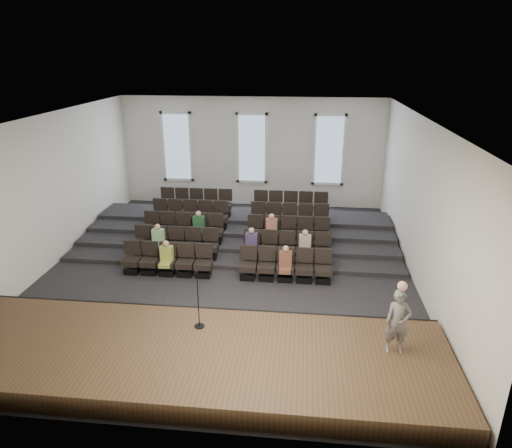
{
  "coord_description": "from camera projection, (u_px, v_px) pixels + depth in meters",
  "views": [
    {
      "loc": [
        2.37,
        -13.64,
        6.88
      ],
      "look_at": [
        0.87,
        0.5,
        1.47
      ],
      "focal_mm": 32.0,
      "sensor_mm": 36.0,
      "label": 1
    }
  ],
  "objects": [
    {
      "name": "ground",
      "position": [
        229.0,
        269.0,
        15.36
      ],
      "size": [
        14.0,
        14.0,
        0.0
      ],
      "primitive_type": "plane",
      "color": "black",
      "rests_on": "ground"
    },
    {
      "name": "ceiling",
      "position": [
        225.0,
        118.0,
        13.58
      ],
      "size": [
        12.0,
        14.0,
        0.02
      ],
      "primitive_type": "cube",
      "color": "white",
      "rests_on": "ground"
    },
    {
      "name": "wall_back",
      "position": [
        252.0,
        152.0,
        20.99
      ],
      "size": [
        12.0,
        0.04,
        5.0
      ],
      "primitive_type": "cube",
      "color": "silver",
      "rests_on": "ground"
    },
    {
      "name": "wall_front",
      "position": [
        161.0,
        319.0,
        7.94
      ],
      "size": [
        12.0,
        0.04,
        5.0
      ],
      "primitive_type": "cube",
      "color": "silver",
      "rests_on": "ground"
    },
    {
      "name": "wall_left",
      "position": [
        47.0,
        192.0,
        15.06
      ],
      "size": [
        0.04,
        14.0,
        5.0
      ],
      "primitive_type": "cube",
      "color": "silver",
      "rests_on": "ground"
    },
    {
      "name": "wall_right",
      "position": [
        422.0,
        205.0,
        13.88
      ],
      "size": [
        0.04,
        14.0,
        5.0
      ],
      "primitive_type": "cube",
      "color": "silver",
      "rests_on": "ground"
    },
    {
      "name": "stage",
      "position": [
        193.0,
        358.0,
        10.53
      ],
      "size": [
        11.8,
        3.6,
        0.5
      ],
      "primitive_type": "cube",
      "color": "#49331F",
      "rests_on": "ground"
    },
    {
      "name": "stage_lip",
      "position": [
        208.0,
        316.0,
        12.17
      ],
      "size": [
        11.8,
        0.06,
        0.52
      ],
      "primitive_type": "cube",
      "color": "black",
      "rests_on": "ground"
    },
    {
      "name": "risers",
      "position": [
        241.0,
        229.0,
        18.23
      ],
      "size": [
        11.8,
        4.8,
        0.6
      ],
      "color": "black",
      "rests_on": "ground"
    },
    {
      "name": "seating_rows",
      "position": [
        235.0,
        233.0,
        16.55
      ],
      "size": [
        6.8,
        4.7,
        1.67
      ],
      "color": "black",
      "rests_on": "ground"
    },
    {
      "name": "windows",
      "position": [
        252.0,
        148.0,
        20.86
      ],
      "size": [
        8.44,
        0.1,
        3.24
      ],
      "color": "white",
      "rests_on": "wall_back"
    },
    {
      "name": "audience",
      "position": [
        233.0,
        241.0,
        15.47
      ],
      "size": [
        5.45,
        2.64,
        1.1
      ],
      "color": "#98A642",
      "rests_on": "seating_rows"
    },
    {
      "name": "speaker",
      "position": [
        398.0,
        322.0,
        10.08
      ],
      "size": [
        0.57,
        0.38,
        1.53
      ],
      "primitive_type": "imported",
      "rotation": [
        0.0,
        0.0,
        0.02
      ],
      "color": "#5E5C59",
      "rests_on": "stage"
    },
    {
      "name": "mic_stand",
      "position": [
        199.0,
        310.0,
        11.11
      ],
      "size": [
        0.26,
        0.26,
        1.54
      ],
      "color": "black",
      "rests_on": "stage"
    }
  ]
}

